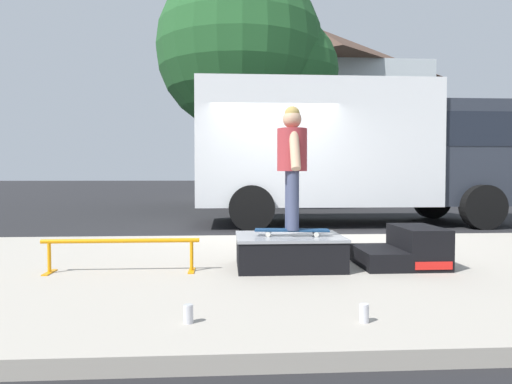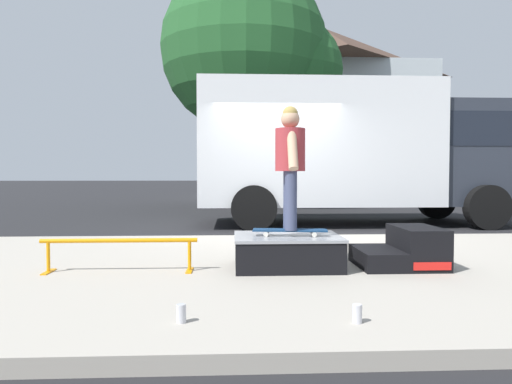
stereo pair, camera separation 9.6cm
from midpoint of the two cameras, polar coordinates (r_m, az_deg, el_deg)
name	(u,v)px [view 2 (the right image)]	position (r m, az deg, el deg)	size (l,w,h in m)	color
ground_plane	(283,238)	(8.17, 3.66, -5.64)	(140.00, 140.00, 0.00)	black
sidewalk_slab	(312,270)	(5.23, 7.40, -9.46)	(50.00, 5.00, 0.12)	#A8A093
skate_box	(287,250)	(5.02, 4.38, -7.10)	(1.12, 0.85, 0.35)	black
kicker_ramp	(405,250)	(5.33, 18.24, -6.76)	(0.87, 0.79, 0.43)	black
grind_rail	(119,246)	(4.96, -15.85, -6.42)	(1.58, 0.28, 0.34)	orange
skateboard	(290,230)	(4.94, 4.73, -4.72)	(0.80, 0.29, 0.07)	navy
skater_kid	(290,157)	(4.91, 4.76, 4.27)	(0.31, 0.66, 1.29)	#3F4766
soda_can	(181,313)	(3.26, -8.28, -14.50)	(0.07, 0.07, 0.13)	silver
soda_can_b	(357,314)	(3.30, 13.12, -14.30)	(0.07, 0.07, 0.13)	silver
box_truck	(358,148)	(10.64, 12.62, 5.31)	(6.91, 2.63, 3.05)	silver
street_tree_main	(254,55)	(15.61, -0.11, 16.42)	(5.84, 5.31, 7.76)	brown
house_behind	(320,111)	(23.70, 8.01, 9.78)	(9.54, 8.22, 8.40)	silver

